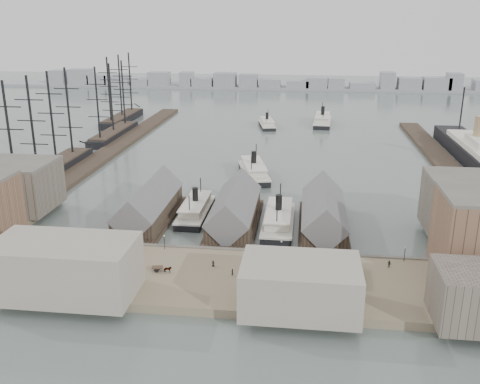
# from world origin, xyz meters

# --- Properties ---
(ground) EXTENTS (900.00, 900.00, 0.00)m
(ground) POSITION_xyz_m (0.00, 0.00, 0.00)
(ground) COLOR #4F5C58
(ground) RESTS_ON ground
(quay) EXTENTS (180.00, 30.00, 2.00)m
(quay) POSITION_xyz_m (0.00, -20.00, 1.00)
(quay) COLOR #786951
(quay) RESTS_ON ground
(seawall) EXTENTS (180.00, 1.20, 2.30)m
(seawall) POSITION_xyz_m (0.00, -5.20, 1.15)
(seawall) COLOR #59544C
(seawall) RESTS_ON ground
(west_wharf) EXTENTS (10.00, 220.00, 1.60)m
(west_wharf) POSITION_xyz_m (-68.00, 100.00, 0.80)
(west_wharf) COLOR #2D231C
(west_wharf) RESTS_ON ground
(east_wharf) EXTENTS (10.00, 180.00, 1.60)m
(east_wharf) POSITION_xyz_m (78.00, 90.00, 0.80)
(east_wharf) COLOR #2D231C
(east_wharf) RESTS_ON ground
(ferry_shed_west) EXTENTS (14.00, 42.00, 12.60)m
(ferry_shed_west) POSITION_xyz_m (-26.00, 16.88, 4.64)
(ferry_shed_west) COLOR #2D231C
(ferry_shed_west) RESTS_ON ground
(ferry_shed_center) EXTENTS (14.00, 42.00, 12.60)m
(ferry_shed_center) POSITION_xyz_m (0.00, 16.88, 4.64)
(ferry_shed_center) COLOR #2D231C
(ferry_shed_center) RESTS_ON ground
(ferry_shed_east) EXTENTS (14.00, 42.00, 12.60)m
(ferry_shed_east) POSITION_xyz_m (26.00, 16.88, 4.64)
(ferry_shed_east) COLOR #2D231C
(ferry_shed_east) RESTS_ON ground
(warehouse_west_back) EXTENTS (26.00, 20.00, 14.00)m
(warehouse_west_back) POSITION_xyz_m (-70.00, 18.00, 9.00)
(warehouse_west_back) COLOR #60564C
(warehouse_west_back) RESTS_ON west_land
(warehouse_east_back) EXTENTS (28.00, 20.00, 15.00)m
(warehouse_east_back) POSITION_xyz_m (68.00, 15.00, 9.50)
(warehouse_east_back) COLOR #60564C
(warehouse_east_back) RESTS_ON east_land
(street_bldg_center) EXTENTS (24.00, 16.00, 10.00)m
(street_bldg_center) POSITION_xyz_m (20.00, -32.00, 7.00)
(street_bldg_center) COLOR gray
(street_bldg_center) RESTS_ON quay
(street_bldg_west) EXTENTS (30.00, 16.00, 12.00)m
(street_bldg_west) POSITION_xyz_m (-30.00, -32.00, 8.00)
(street_bldg_west) COLOR gray
(street_bldg_west) RESTS_ON quay
(lamp_post_far_w) EXTENTS (0.44, 0.44, 3.92)m
(lamp_post_far_w) POSITION_xyz_m (-45.00, -7.00, 4.71)
(lamp_post_far_w) COLOR black
(lamp_post_far_w) RESTS_ON quay
(lamp_post_near_w) EXTENTS (0.44, 0.44, 3.92)m
(lamp_post_near_w) POSITION_xyz_m (-15.00, -7.00, 4.71)
(lamp_post_near_w) COLOR black
(lamp_post_near_w) RESTS_ON quay
(lamp_post_near_e) EXTENTS (0.44, 0.44, 3.92)m
(lamp_post_near_e) POSITION_xyz_m (15.00, -7.00, 4.71)
(lamp_post_near_e) COLOR black
(lamp_post_near_e) RESTS_ON quay
(lamp_post_far_e) EXTENTS (0.44, 0.44, 3.92)m
(lamp_post_far_e) POSITION_xyz_m (45.00, -7.00, 4.71)
(lamp_post_far_e) COLOR black
(lamp_post_far_e) RESTS_ON quay
(far_shore) EXTENTS (500.00, 40.00, 15.72)m
(far_shore) POSITION_xyz_m (-2.07, 334.14, 3.91)
(far_shore) COLOR gray
(far_shore) RESTS_ON ground
(ferry_docked_west) EXTENTS (8.14, 27.12, 9.69)m
(ferry_docked_west) POSITION_xyz_m (-13.00, 22.91, 2.27)
(ferry_docked_west) COLOR black
(ferry_docked_west) RESTS_ON ground
(ferry_docked_east) EXTENTS (8.83, 29.42, 10.51)m
(ferry_docked_east) POSITION_xyz_m (13.00, 16.83, 2.46)
(ferry_docked_east) COLOR black
(ferry_docked_east) RESTS_ON ground
(ferry_open_near) EXTENTS (15.70, 31.06, 10.64)m
(ferry_open_near) POSITION_xyz_m (0.70, 67.75, 2.49)
(ferry_open_near) COLOR black
(ferry_open_near) RESTS_ON ground
(ferry_open_mid) EXTENTS (11.98, 25.34, 8.71)m
(ferry_open_mid) POSITION_xyz_m (-1.54, 165.45, 2.04)
(ferry_open_mid) COLOR black
(ferry_open_mid) RESTS_ON ground
(ferry_open_far) EXTENTS (11.16, 31.72, 11.15)m
(ferry_open_far) POSITION_xyz_m (29.38, 176.27, 2.61)
(ferry_open_far) COLOR black
(ferry_open_far) RESTS_ON ground
(sailing_ship_near) EXTENTS (9.61, 66.21, 39.51)m
(sailing_ship_near) POSITION_xyz_m (-77.74, 56.95, 2.90)
(sailing_ship_near) COLOR black
(sailing_ship_near) RESTS_ON ground
(sailing_ship_mid) EXTENTS (9.05, 52.30, 37.22)m
(sailing_ship_mid) POSITION_xyz_m (-77.08, 128.28, 2.66)
(sailing_ship_mid) COLOR black
(sailing_ship_mid) RESTS_ON ground
(sailing_ship_far) EXTENTS (9.38, 52.11, 38.56)m
(sailing_ship_far) POSITION_xyz_m (-86.92, 170.26, 2.79)
(sailing_ship_far) COLOR black
(sailing_ship_far) RESTS_ON ground
(ocean_steamer) EXTENTS (13.49, 98.61, 19.72)m
(ocean_steamer) POSITION_xyz_m (92.00, 100.34, 4.24)
(ocean_steamer) COLOR black
(ocean_steamer) RESTS_ON ground
(tram) EXTENTS (3.57, 11.07, 3.88)m
(tram) POSITION_xyz_m (29.63, -16.14, 3.99)
(tram) COLOR black
(tram) RESTS_ON quay
(horse_cart_left) EXTENTS (4.84, 2.48, 1.62)m
(horse_cart_left) POSITION_xyz_m (-32.31, -16.07, 2.82)
(horse_cart_left) COLOR black
(horse_cart_left) RESTS_ON quay
(horse_cart_center) EXTENTS (4.97, 1.93, 1.60)m
(horse_cart_center) POSITION_xyz_m (-11.65, -19.78, 2.81)
(horse_cart_center) COLOR black
(horse_cart_center) RESTS_ON quay
(horse_cart_right) EXTENTS (4.75, 2.25, 1.56)m
(horse_cart_right) POSITION_xyz_m (16.63, -23.22, 2.80)
(horse_cart_right) COLOR black
(horse_cart_right) RESTS_ON quay
(pedestrian_0) EXTENTS (0.71, 0.65, 1.57)m
(pedestrian_0) POSITION_xyz_m (-50.15, -10.78, 2.78)
(pedestrian_0) COLOR black
(pedestrian_0) RESTS_ON quay
(pedestrian_1) EXTENTS (0.73, 0.90, 1.76)m
(pedestrian_1) POSITION_xyz_m (-40.15, -23.92, 2.88)
(pedestrian_1) COLOR black
(pedestrian_1) RESTS_ON quay
(pedestrian_2) EXTENTS (1.10, 1.21, 1.63)m
(pedestrian_2) POSITION_xyz_m (-20.84, -8.46, 2.82)
(pedestrian_2) COLOR black
(pedestrian_2) RESTS_ON quay
(pedestrian_3) EXTENTS (0.97, 1.12, 1.80)m
(pedestrian_3) POSITION_xyz_m (-21.34, -20.91, 2.90)
(pedestrian_3) COLOR black
(pedestrian_3) RESTS_ON quay
(pedestrian_4) EXTENTS (0.80, 0.56, 1.56)m
(pedestrian_4) POSITION_xyz_m (-0.86, -15.40, 2.78)
(pedestrian_4) COLOR black
(pedestrian_4) RESTS_ON quay
(pedestrian_5) EXTENTS (0.74, 0.79, 1.75)m
(pedestrian_5) POSITION_xyz_m (4.35, -19.67, 2.87)
(pedestrian_5) COLOR black
(pedestrian_5) RESTS_ON quay
(pedestrian_6) EXTENTS (0.84, 0.68, 1.65)m
(pedestrian_6) POSITION_xyz_m (19.27, -10.67, 2.83)
(pedestrian_6) COLOR black
(pedestrian_6) RESTS_ON quay
(pedestrian_7) EXTENTS (1.16, 0.83, 1.63)m
(pedestrian_7) POSITION_xyz_m (22.45, -22.14, 2.81)
(pedestrian_7) COLOR black
(pedestrian_7) RESTS_ON quay
(pedestrian_8) EXTENTS (1.07, 1.03, 1.79)m
(pedestrian_8) POSITION_xyz_m (40.89, -10.67, 2.90)
(pedestrian_8) COLOR black
(pedestrian_8) RESTS_ON quay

